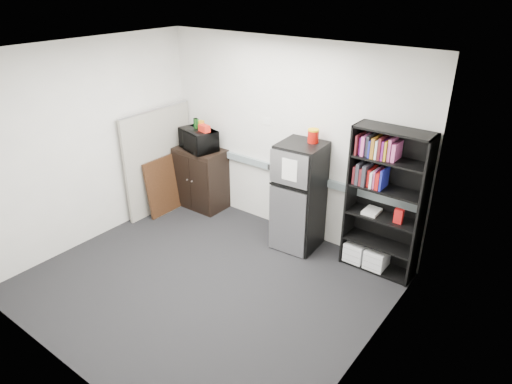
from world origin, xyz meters
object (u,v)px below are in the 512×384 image
cubicle_partition (159,160)px  microwave (198,140)px  cabinet (201,178)px  bookshelf (384,199)px  refrigerator (299,197)px

cubicle_partition → microwave: (0.46, 0.40, 0.32)m
cubicle_partition → cabinet: bearing=42.6°
bookshelf → cubicle_partition: 3.45m
bookshelf → cubicle_partition: bearing=-171.9°
bookshelf → refrigerator: size_ratio=1.25×
cabinet → refrigerator: size_ratio=0.65×
cubicle_partition → cabinet: (0.46, 0.42, -0.33)m
cubicle_partition → refrigerator: cubicle_partition is taller
cubicle_partition → microwave: bearing=41.5°
cabinet → microwave: size_ratio=1.67×
cubicle_partition → microwave: cubicle_partition is taller
bookshelf → microwave: 2.96m
cabinet → microwave: 0.64m
cabinet → refrigerator: (1.86, -0.08, 0.26)m
bookshelf → microwave: size_ratio=3.19×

